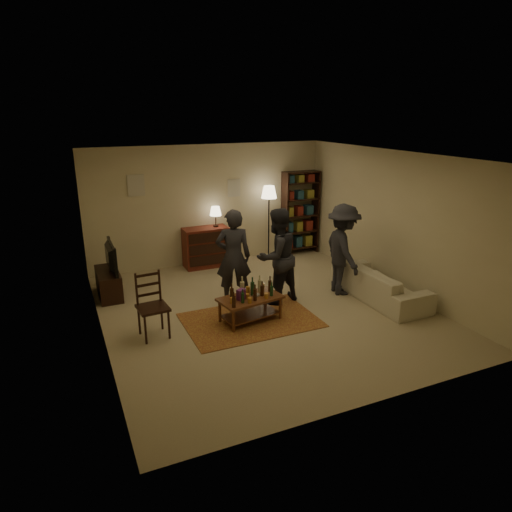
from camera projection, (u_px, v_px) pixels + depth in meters
floor at (265, 310)px, 8.15m from camera, size 6.00×6.00×0.00m
room_shell at (181, 187)px, 9.94m from camera, size 6.00×6.00×6.00m
rug at (250, 320)px, 7.75m from camera, size 2.20×1.50×0.01m
coffee_table at (250, 299)px, 7.63m from camera, size 1.12×0.73×0.77m
dining_chair at (151, 302)px, 7.10m from camera, size 0.49×0.49×1.05m
tv_stand at (108, 277)px, 8.66m from camera, size 0.40×1.00×1.06m
dresser at (206, 246)px, 10.29m from camera, size 1.00×0.50×1.36m
bookshelf at (300, 212)px, 11.12m from camera, size 0.90×0.34×2.02m
floor_lamp at (269, 197)px, 10.52m from camera, size 0.36×0.36×1.75m
sofa at (380, 283)px, 8.56m from camera, size 0.81×2.08×0.61m
person_left at (233, 257)px, 8.23m from camera, size 0.74×0.59×1.76m
person_right at (277, 257)px, 8.24m from camera, size 1.01×0.87×1.77m
person_by_sofa at (343, 250)px, 8.66m from camera, size 0.85×1.23×1.75m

